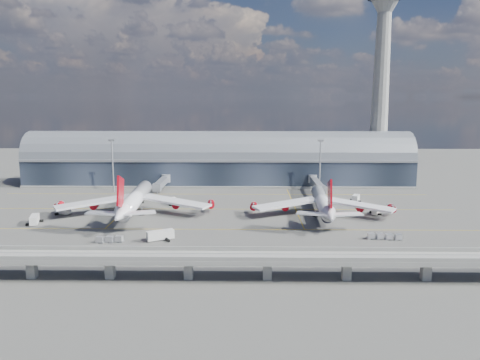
{
  "coord_description": "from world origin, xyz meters",
  "views": [
    {
      "loc": [
        14.67,
        -167.54,
        45.5
      ],
      "look_at": [
        12.18,
        10.0,
        14.0
      ],
      "focal_mm": 35.0,
      "sensor_mm": 36.0,
      "label": 1
    }
  ],
  "objects_px": {
    "cargo_train_0": "(110,239)",
    "service_truck_1": "(63,210)",
    "service_truck_3": "(376,211)",
    "floodlight_mast_left": "(113,164)",
    "airliner_right": "(322,203)",
    "service_truck_4": "(356,198)",
    "cargo_train_1": "(384,237)",
    "service_truck_5": "(174,201)",
    "floodlight_mast_right": "(320,165)",
    "airliner_left": "(134,200)",
    "service_truck_2": "(160,235)",
    "service_truck_0": "(34,220)",
    "cargo_train_2": "(391,252)",
    "control_tower": "(381,85)"
  },
  "relations": [
    {
      "from": "cargo_train_0",
      "to": "service_truck_1",
      "type": "bearing_deg",
      "value": 46.86
    },
    {
      "from": "floodlight_mast_left",
      "to": "cargo_train_1",
      "type": "distance_m",
      "value": 133.87
    },
    {
      "from": "control_tower",
      "to": "cargo_train_0",
      "type": "distance_m",
      "value": 165.04
    },
    {
      "from": "airliner_right",
      "to": "service_truck_2",
      "type": "relative_size",
      "value": 6.62
    },
    {
      "from": "floodlight_mast_left",
      "to": "floodlight_mast_right",
      "type": "bearing_deg",
      "value": 0.0
    },
    {
      "from": "service_truck_5",
      "to": "cargo_train_0",
      "type": "height_order",
      "value": "service_truck_5"
    },
    {
      "from": "floodlight_mast_right",
      "to": "service_truck_4",
      "type": "relative_size",
      "value": 4.42
    },
    {
      "from": "floodlight_mast_left",
      "to": "service_truck_0",
      "type": "xyz_separation_m",
      "value": [
        -12.41,
        -58.96,
        -11.98
      ]
    },
    {
      "from": "service_truck_2",
      "to": "cargo_train_0",
      "type": "xyz_separation_m",
      "value": [
        -15.67,
        -2.67,
        -0.65
      ]
    },
    {
      "from": "cargo_train_1",
      "to": "airliner_right",
      "type": "bearing_deg",
      "value": 19.7
    },
    {
      "from": "control_tower",
      "to": "cargo_train_1",
      "type": "distance_m",
      "value": 118.48
    },
    {
      "from": "service_truck_5",
      "to": "airliner_right",
      "type": "bearing_deg",
      "value": -43.78
    },
    {
      "from": "service_truck_2",
      "to": "cargo_train_2",
      "type": "bearing_deg",
      "value": -127.49
    },
    {
      "from": "airliner_left",
      "to": "airliner_right",
      "type": "relative_size",
      "value": 1.12
    },
    {
      "from": "service_truck_1",
      "to": "service_truck_2",
      "type": "height_order",
      "value": "service_truck_1"
    },
    {
      "from": "floodlight_mast_left",
      "to": "airliner_right",
      "type": "height_order",
      "value": "floodlight_mast_left"
    },
    {
      "from": "airliner_left",
      "to": "cargo_train_0",
      "type": "height_order",
      "value": "airliner_left"
    },
    {
      "from": "floodlight_mast_right",
      "to": "service_truck_0",
      "type": "relative_size",
      "value": 3.16
    },
    {
      "from": "service_truck_0",
      "to": "airliner_left",
      "type": "bearing_deg",
      "value": 7.83
    },
    {
      "from": "service_truck_2",
      "to": "service_truck_3",
      "type": "relative_size",
      "value": 1.52
    },
    {
      "from": "floodlight_mast_right",
      "to": "service_truck_4",
      "type": "height_order",
      "value": "floodlight_mast_right"
    },
    {
      "from": "floodlight_mast_left",
      "to": "service_truck_4",
      "type": "height_order",
      "value": "floodlight_mast_left"
    },
    {
      "from": "airliner_left",
      "to": "service_truck_3",
      "type": "distance_m",
      "value": 95.06
    },
    {
      "from": "floodlight_mast_left",
      "to": "service_truck_1",
      "type": "relative_size",
      "value": 4.1
    },
    {
      "from": "airliner_left",
      "to": "service_truck_0",
      "type": "height_order",
      "value": "airliner_left"
    },
    {
      "from": "airliner_right",
      "to": "cargo_train_0",
      "type": "distance_m",
      "value": 81.27
    },
    {
      "from": "service_truck_3",
      "to": "service_truck_5",
      "type": "relative_size",
      "value": 0.94
    },
    {
      "from": "service_truck_0",
      "to": "service_truck_5",
      "type": "relative_size",
      "value": 1.3
    },
    {
      "from": "control_tower",
      "to": "cargo_train_0",
      "type": "bearing_deg",
      "value": -136.41
    },
    {
      "from": "floodlight_mast_right",
      "to": "service_truck_5",
      "type": "bearing_deg",
      "value": -157.56
    },
    {
      "from": "service_truck_3",
      "to": "airliner_right",
      "type": "bearing_deg",
      "value": -147.99
    },
    {
      "from": "control_tower",
      "to": "service_truck_3",
      "type": "xyz_separation_m",
      "value": [
        -19.36,
        -70.71,
        -50.27
      ]
    },
    {
      "from": "floodlight_mast_right",
      "to": "service_truck_3",
      "type": "xyz_separation_m",
      "value": [
        15.64,
        -42.71,
        -12.27
      ]
    },
    {
      "from": "floodlight_mast_left",
      "to": "control_tower",
      "type": "bearing_deg",
      "value": 11.72
    },
    {
      "from": "cargo_train_2",
      "to": "service_truck_0",
      "type": "bearing_deg",
      "value": 97.26
    },
    {
      "from": "floodlight_mast_right",
      "to": "service_truck_0",
      "type": "height_order",
      "value": "floodlight_mast_right"
    },
    {
      "from": "cargo_train_0",
      "to": "cargo_train_1",
      "type": "distance_m",
      "value": 88.33
    },
    {
      "from": "service_truck_0",
      "to": "service_truck_5",
      "type": "xyz_separation_m",
      "value": [
        46.2,
        31.62,
        -0.2
      ]
    },
    {
      "from": "cargo_train_1",
      "to": "service_truck_2",
      "type": "bearing_deg",
      "value": 84.99
    },
    {
      "from": "airliner_right",
      "to": "service_truck_4",
      "type": "distance_m",
      "value": 30.88
    },
    {
      "from": "airliner_right",
      "to": "service_truck_0",
      "type": "height_order",
      "value": "airliner_right"
    },
    {
      "from": "service_truck_2",
      "to": "cargo_train_0",
      "type": "relative_size",
      "value": 1.02
    },
    {
      "from": "airliner_left",
      "to": "service_truck_2",
      "type": "distance_m",
      "value": 37.55
    },
    {
      "from": "airliner_right",
      "to": "cargo_train_1",
      "type": "height_order",
      "value": "airliner_right"
    },
    {
      "from": "airliner_left",
      "to": "service_truck_1",
      "type": "bearing_deg",
      "value": 178.12
    },
    {
      "from": "service_truck_1",
      "to": "service_truck_2",
      "type": "relative_size",
      "value": 0.7
    },
    {
      "from": "cargo_train_0",
      "to": "cargo_train_1",
      "type": "relative_size",
      "value": 0.77
    },
    {
      "from": "control_tower",
      "to": "service_truck_4",
      "type": "height_order",
      "value": "control_tower"
    },
    {
      "from": "service_truck_3",
      "to": "service_truck_5",
      "type": "height_order",
      "value": "service_truck_5"
    },
    {
      "from": "service_truck_3",
      "to": "cargo_train_0",
      "type": "distance_m",
      "value": 101.63
    }
  ]
}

